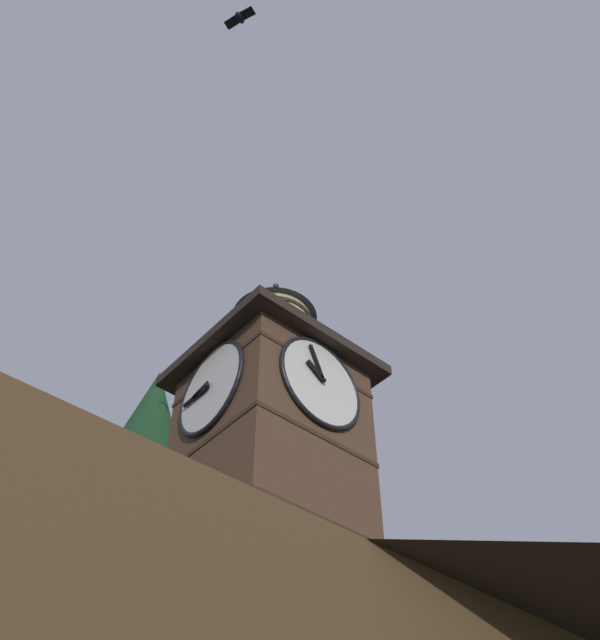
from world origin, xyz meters
The scene contains 2 objects.
clock_tower centered at (-0.50, -2.16, 10.57)m, with size 3.79×3.79×7.97m.
flying_bird_high centered at (3.95, 1.94, 17.22)m, with size 0.42×0.73×0.16m.
Camera 1 is at (7.31, 7.82, 1.22)m, focal length 41.55 mm.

